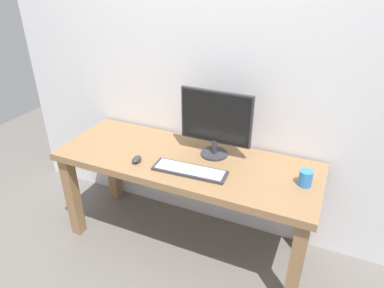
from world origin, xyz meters
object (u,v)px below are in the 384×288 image
keyboard_primary (190,170)px  mouse (137,159)px  desk (186,172)px  monitor (216,121)px  coffee_mug (306,178)px

keyboard_primary → mouse: bearing=-174.6°
keyboard_primary → mouse: mouse is taller
desk → monitor: 0.40m
coffee_mug → monitor: bearing=168.5°
desk → keyboard_primary: 0.20m
mouse → coffee_mug: coffee_mug is taller
desk → keyboard_primary: keyboard_primary is taller
keyboard_primary → coffee_mug: (0.67, 0.14, 0.04)m
keyboard_primary → coffee_mug: bearing=12.1°
keyboard_primary → desk: bearing=124.1°
monitor → coffee_mug: bearing=-11.5°
monitor → mouse: (-0.42, -0.30, -0.22)m
monitor → mouse: bearing=-144.6°
desk → coffee_mug: coffee_mug is taller
monitor → mouse: monitor is taller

